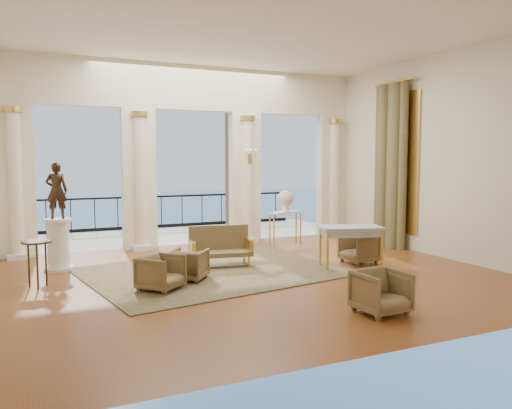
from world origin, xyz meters
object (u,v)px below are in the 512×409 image
statue (56,191)px  console_table (285,217)px  armchair_a (161,271)px  armchair_c (359,247)px  armchair_d (189,263)px  side_table (37,247)px  armchair_b (381,290)px  pedestal (58,246)px  game_table (351,231)px  settee (220,246)px

statue → console_table: bearing=-157.4°
armchair_a → armchair_c: (4.34, 0.48, 0.01)m
armchair_d → side_table: 2.58m
armchair_b → armchair_d: bearing=119.7°
pedestal → side_table: size_ratio=1.28×
console_table → pedestal: bearing=177.5°
game_table → pedestal: pedestal is taller
armchair_a → armchair_d: (0.62, 0.47, -0.01)m
armchair_d → console_table: bearing=-102.6°
armchair_b → game_table: 3.08m
pedestal → console_table: (5.55, 1.01, 0.20)m
game_table → side_table: 5.85m
armchair_a → pedestal: size_ratio=0.63×
armchair_b → armchair_c: size_ratio=1.02×
armchair_a → statue: (-1.47, 2.30, 1.25)m
armchair_c → console_table: 2.87m
armchair_a → armchair_c: size_ratio=0.98×
armchair_a → side_table: side_table is taller
settee → armchair_a: bearing=-129.2°
pedestal → settee: bearing=-17.0°
armchair_b → statue: size_ratio=0.62×
side_table → settee: bearing=5.2°
statue → armchair_c: bearing=174.8°
pedestal → side_table: 1.32m
armchair_c → game_table: bearing=-59.2°
armchair_c → side_table: 6.24m
armchair_d → settee: 1.30m
armchair_c → pedestal: size_ratio=0.65×
armchair_a → statue: size_ratio=0.59×
armchair_c → armchair_d: 3.72m
armchair_b → pedestal: (-3.99, 4.84, 0.15)m
armchair_a → settee: settee is taller
armchair_a → side_table: (-1.86, 1.06, 0.36)m
armchair_c → pedestal: (-5.81, 1.82, 0.16)m
console_table → side_table: console_table is taller
pedestal → statue: size_ratio=0.94×
game_table → armchair_b: bearing=-100.1°
armchair_d → pedestal: bearing=-3.1°
side_table → statue: bearing=72.1°
armchair_b → armchair_d: armchair_b is taller
armchair_b → settee: size_ratio=0.52×
armchair_b → armchair_c: bearing=56.4°
console_table → side_table: bearing=-172.1°
armchair_b → statue: statue is taller
armchair_c → game_table: (-0.42, -0.30, 0.42)m
game_table → statue: statue is taller
pedestal → console_table: bearing=10.3°
settee → game_table: game_table is taller
armchair_d → armchair_b: bearing=160.3°
armchair_c → pedestal: 6.09m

